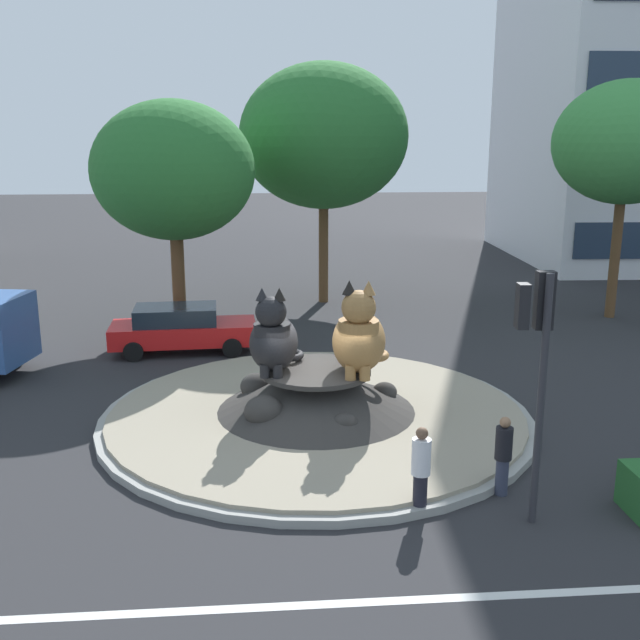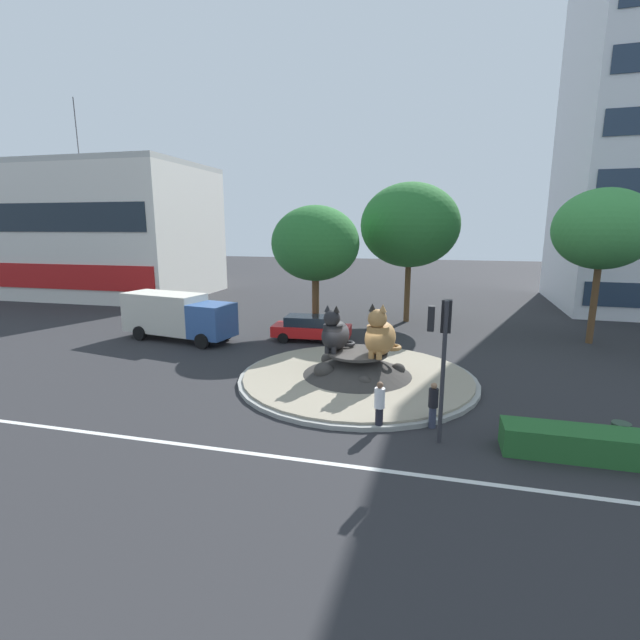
% 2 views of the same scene
% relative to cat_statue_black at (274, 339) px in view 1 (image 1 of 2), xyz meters
% --- Properties ---
extents(ground_plane, '(160.00, 160.00, 0.00)m').
position_rel_cat_statue_black_xyz_m(ground_plane, '(1.06, 0.00, -2.16)').
color(ground_plane, '#28282B').
extents(lane_centreline, '(112.00, 0.20, 0.01)m').
position_rel_cat_statue_black_xyz_m(lane_centreline, '(1.06, -7.65, -2.16)').
color(lane_centreline, silver).
rests_on(lane_centreline, ground).
extents(roundabout_island, '(10.91, 10.91, 1.36)m').
position_rel_cat_statue_black_xyz_m(roundabout_island, '(1.04, 0.01, -1.69)').
color(roundabout_island, gray).
rests_on(roundabout_island, ground).
extents(cat_statue_black, '(1.60, 2.23, 2.19)m').
position_rel_cat_statue_black_xyz_m(cat_statue_black, '(0.00, 0.00, 0.00)').
color(cat_statue_black, black).
rests_on(cat_statue_black, roundabout_island).
extents(cat_statue_tabby, '(1.86, 2.49, 2.39)m').
position_rel_cat_statue_black_xyz_m(cat_statue_tabby, '(2.10, -0.29, 0.08)').
color(cat_statue_tabby, '#9E703D').
rests_on(cat_statue_tabby, roundabout_island).
extents(traffic_light_mast, '(0.74, 0.51, 4.73)m').
position_rel_cat_statue_black_xyz_m(traffic_light_mast, '(4.63, -5.33, 1.31)').
color(traffic_light_mast, '#2D2D33').
rests_on(traffic_light_mast, ground).
extents(broadleaf_tree_behind_island, '(5.50, 5.50, 9.17)m').
position_rel_cat_statue_black_xyz_m(broadleaf_tree_behind_island, '(13.67, 10.19, 4.65)').
color(broadleaf_tree_behind_island, brown).
rests_on(broadleaf_tree_behind_island, ground).
extents(second_tree_near_tower, '(7.07, 7.07, 10.07)m').
position_rel_cat_statue_black_xyz_m(second_tree_near_tower, '(2.43, 13.95, 4.90)').
color(second_tree_near_tower, brown).
rests_on(second_tree_near_tower, ground).
extents(third_tree_left, '(5.70, 5.70, 8.33)m').
position_rel_cat_statue_black_xyz_m(third_tree_left, '(-3.26, 8.88, 3.72)').
color(third_tree_left, brown).
rests_on(third_tree_left, ground).
extents(pedestrian_black_shirt, '(0.34, 0.34, 1.66)m').
position_rel_cat_statue_black_xyz_m(pedestrian_black_shirt, '(4.48, -4.32, -1.28)').
color(pedestrian_black_shirt, '#33384C').
rests_on(pedestrian_black_shirt, ground).
extents(pedestrian_white_shirt, '(0.37, 0.37, 1.76)m').
position_rel_cat_statue_black_xyz_m(pedestrian_white_shirt, '(2.67, -4.95, -1.23)').
color(pedestrian_white_shirt, black).
rests_on(pedestrian_white_shirt, ground).
extents(sedan_on_far_lane, '(4.89, 2.28, 1.57)m').
position_rel_cat_statue_black_xyz_m(sedan_on_far_lane, '(-2.97, 6.54, -1.34)').
color(sedan_on_far_lane, red).
rests_on(sedan_on_far_lane, ground).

